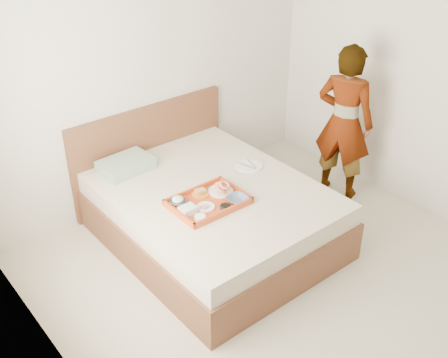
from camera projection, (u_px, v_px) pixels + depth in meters
ground at (305, 292)px, 4.25m from camera, size 3.50×4.00×0.01m
wall_back at (155, 66)px, 4.91m from camera, size 3.50×0.01×2.60m
wall_left at (76, 249)px, 2.63m from camera, size 0.01×4.00×2.60m
bed at (212, 214)px, 4.71m from camera, size 1.65×2.00×0.53m
headboard at (150, 152)px, 5.24m from camera, size 1.65×0.06×0.95m
pillow at (126, 165)px, 4.81m from camera, size 0.47×0.33×0.11m
tray at (208, 201)px, 4.35m from camera, size 0.60×0.44×0.05m
prawn_plate at (221, 191)px, 4.49m from camera, size 0.21×0.21×0.01m
navy_bowl_big at (237, 199)px, 4.36m from camera, size 0.17×0.17×0.04m
sauce_dish at (225, 207)px, 4.27m from camera, size 0.09×0.09×0.03m
meat_plate at (206, 207)px, 4.29m from camera, size 0.15×0.15×0.01m
bread_plate at (200, 194)px, 4.45m from camera, size 0.15×0.15×0.01m
salad_bowl at (178, 202)px, 4.33m from camera, size 0.13×0.13×0.04m
plastic_tub at (188, 210)px, 4.22m from camera, size 0.13×0.10×0.05m
cheese_round at (200, 218)px, 4.15m from camera, size 0.09×0.09×0.03m
dinner_plate at (249, 166)px, 4.90m from camera, size 0.27×0.27×0.01m
person at (344, 123)px, 5.14m from camera, size 0.53×0.65×1.53m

